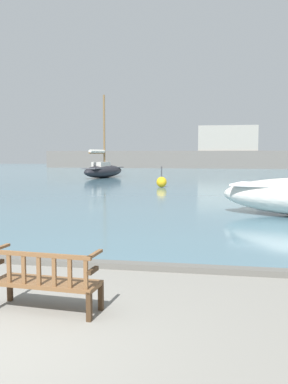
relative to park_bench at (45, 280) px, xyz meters
The scene contains 6 objects.
harbor_water 42.68m from the park_bench, 90.41° to the left, with size 100.00×80.00×0.08m, color slate.
quay_edge_kerb 2.58m from the park_bench, 96.81° to the left, with size 40.00×0.30×0.12m, color #5B5954.
park_bench is the anchor object (origin of this frame).
sailboat_far_port 33.96m from the park_bench, 104.56° to the left, with size 3.32×6.43×7.67m.
channel_buoy 22.60m from the park_bench, 93.91° to the left, with size 0.70×0.70×1.40m.
far_breakwater 60.77m from the park_bench, 89.76° to the left, with size 50.88×2.40×6.57m.
Camera 1 is at (2.85, -4.43, 2.32)m, focal length 40.00 mm.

